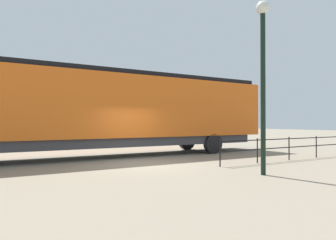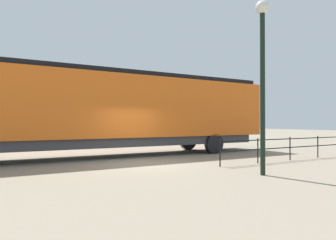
% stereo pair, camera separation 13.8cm
% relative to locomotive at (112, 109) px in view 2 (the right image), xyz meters
% --- Properties ---
extents(ground_plane, '(120.00, 120.00, 0.00)m').
position_rel_locomotive_xyz_m(ground_plane, '(3.15, 0.37, -2.38)').
color(ground_plane, gray).
extents(locomotive, '(2.94, 18.72, 4.25)m').
position_rel_locomotive_xyz_m(locomotive, '(0.00, 0.00, 0.00)').
color(locomotive, orange).
rests_on(locomotive, ground_plane).
extents(lamp_post, '(0.44, 0.44, 5.72)m').
position_rel_locomotive_xyz_m(lamp_post, '(7.40, 2.65, 1.38)').
color(lamp_post, black).
rests_on(lamp_post, ground_plane).
extents(platform_fence, '(0.05, 10.19, 1.06)m').
position_rel_locomotive_xyz_m(platform_fence, '(5.30, 7.66, -1.68)').
color(platform_fence, black).
rests_on(platform_fence, ground_plane).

